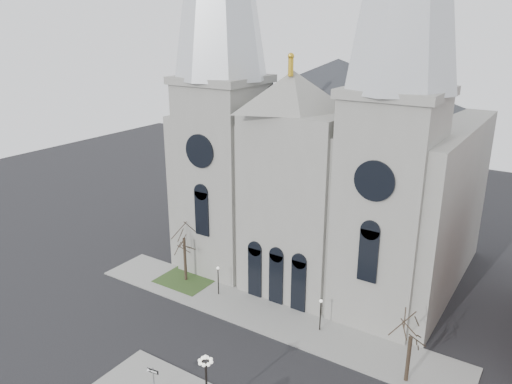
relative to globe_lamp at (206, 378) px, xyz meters
The scene contains 10 objects.
ground 5.92m from the globe_lamp, 143.89° to the left, with size 160.00×160.00×0.00m, color black.
sidewalk_far 14.76m from the globe_lamp, 105.70° to the left, with size 40.00×6.00×0.14m, color gray.
grass_patch 21.29m from the globe_lamp, 135.10° to the left, with size 6.00×5.00×0.18m, color #2A461E.
cathedral 30.03m from the globe_lamp, 98.61° to the left, with size 33.00×26.66×54.00m.
tree_left 21.13m from the globe_lamp, 135.10° to the left, with size 3.20×3.20×7.50m.
tree_right 16.27m from the globe_lamp, 46.82° to the left, with size 3.20×3.20×6.00m.
ped_lamp_left 17.45m from the globe_lamp, 124.60° to the left, with size 0.32×0.32×3.26m.
ped_lamp_right 14.53m from the globe_lamp, 81.63° to the left, with size 0.32×0.32×3.26m.
globe_lamp is the anchor object (origin of this frame).
one_way_sign 5.21m from the globe_lamp, behind, with size 1.04×0.19×2.38m.
Camera 1 is at (23.13, -25.68, 27.62)m, focal length 35.00 mm.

